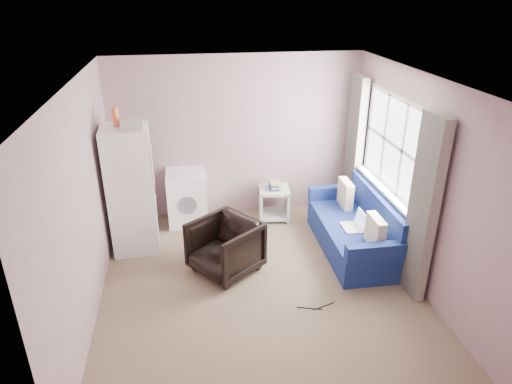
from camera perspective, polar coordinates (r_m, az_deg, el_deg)
room at (r=5.11m, az=0.74°, el=-0.16°), size 3.84×4.24×2.54m
armchair at (r=5.82m, az=-3.90°, el=-6.58°), size 1.02×1.02×0.77m
fridge at (r=6.32m, az=-15.33°, el=0.33°), size 0.64×0.63×1.99m
washing_machine at (r=7.06m, az=-8.62°, el=-0.51°), size 0.59×0.60×0.83m
side_table at (r=7.15m, az=2.27°, el=-1.12°), size 0.51×0.51×0.63m
sofa at (r=6.46m, az=12.61°, el=-4.64°), size 0.87×1.87×0.83m
window_dressing at (r=6.29m, az=15.65°, el=2.31°), size 0.17×2.62×2.18m
floor_cables at (r=5.45m, az=7.58°, el=-14.08°), size 0.46×0.11×0.01m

